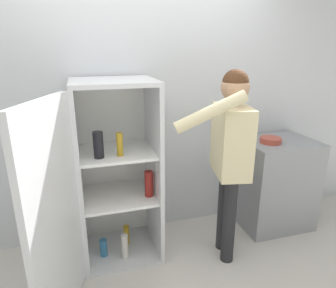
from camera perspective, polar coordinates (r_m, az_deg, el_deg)
name	(u,v)px	position (r m, az deg, el deg)	size (l,w,h in m)	color
wall_back	(138,107)	(2.85, -5.68, 6.95)	(7.00, 0.06, 2.55)	silver
refrigerator	(106,179)	(2.53, -11.76, -6.57)	(0.95, 1.23, 1.58)	silver
person	(230,145)	(2.50, 11.74, -0.22)	(0.72, 0.57, 1.66)	#262628
counter	(275,183)	(3.34, 19.64, -7.00)	(0.71, 0.57, 0.93)	gray
bowl	(271,140)	(3.07, 18.96, 0.69)	(0.20, 0.20, 0.05)	#B24738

